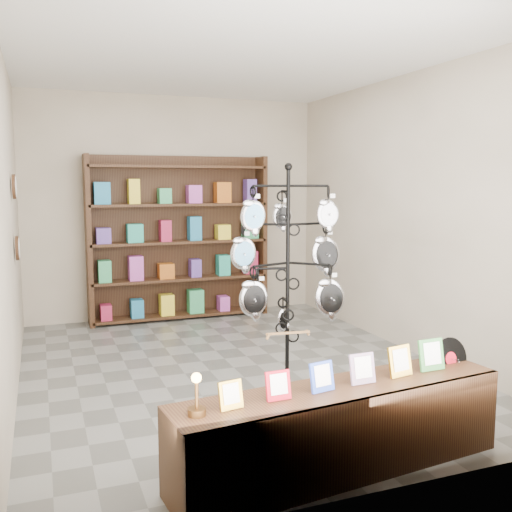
{
  "coord_description": "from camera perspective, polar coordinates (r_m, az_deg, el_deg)",
  "views": [
    {
      "loc": [
        -1.75,
        -5.23,
        1.83
      ],
      "look_at": [
        -0.14,
        -1.0,
        1.25
      ],
      "focal_mm": 40.0,
      "sensor_mm": 36.0,
      "label": 1
    }
  ],
  "objects": [
    {
      "name": "back_shelving",
      "position": [
        7.77,
        -7.69,
        1.28
      ],
      "size": [
        2.42,
        0.36,
        2.2
      ],
      "color": "black",
      "rests_on": "ground"
    },
    {
      "name": "display_tree",
      "position": [
        4.85,
        3.19,
        -0.73
      ],
      "size": [
        1.04,
        1.0,
        2.0
      ],
      "rotation": [
        0.0,
        0.0,
        -0.22
      ],
      "color": "black",
      "rests_on": "ground"
    },
    {
      "name": "room_envelope",
      "position": [
        5.52,
        -2.34,
        7.46
      ],
      "size": [
        5.0,
        5.0,
        5.0
      ],
      "color": "beige",
      "rests_on": "ground"
    },
    {
      "name": "wall_clocks",
      "position": [
        6.05,
        -22.91,
        3.56
      ],
      "size": [
        0.03,
        0.24,
        0.84
      ],
      "color": "black",
      "rests_on": "ground"
    },
    {
      "name": "ground",
      "position": [
        5.81,
        -2.24,
        -11.09
      ],
      "size": [
        5.0,
        5.0,
        0.0
      ],
      "primitive_type": "plane",
      "color": "slate",
      "rests_on": "ground"
    },
    {
      "name": "front_shelf",
      "position": [
        3.83,
        8.54,
        -16.7
      ],
      "size": [
        2.3,
        0.7,
        0.8
      ],
      "rotation": [
        0.0,
        0.0,
        0.1
      ],
      "color": "black",
      "rests_on": "ground"
    }
  ]
}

